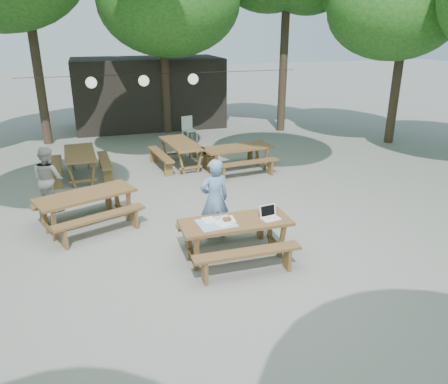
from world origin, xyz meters
TOP-DOWN VIEW (x-y plane):
  - ground at (0.00, 0.00)m, footprint 80.00×80.00m
  - pavilion at (0.50, 10.50)m, footprint 6.00×3.00m
  - main_picnic_table at (0.37, -1.48)m, footprint 2.00×1.58m
  - picnic_table_nw at (-2.19, 0.72)m, footprint 2.35×2.16m
  - picnic_table_ne at (2.05, 3.37)m, footprint 2.08×1.78m
  - picnic_table_far_w at (-2.32, 4.11)m, footprint 1.66×2.03m
  - picnic_table_far_e at (0.59, 4.36)m, footprint 1.81×2.09m
  - woman at (0.24, -0.56)m, footprint 0.64×0.46m
  - second_person at (-3.00, 1.98)m, footprint 0.91×0.92m
  - plastic_chair at (1.53, 7.36)m, footprint 0.55×0.55m
  - laptop at (1.00, -1.55)m, footprint 0.37×0.31m
  - tabletop_clutter at (0.06, -1.47)m, footprint 0.72×0.60m
  - paper_lanterns at (-0.19, 6.00)m, footprint 9.00×0.34m

SIDE VIEW (x-z plane):
  - ground at x=0.00m, z-range 0.00..0.00m
  - plastic_chair at x=1.53m, z-range -0.19..0.71m
  - main_picnic_table at x=0.37m, z-range 0.01..0.76m
  - picnic_table_nw at x=-2.19m, z-range 0.01..0.76m
  - picnic_table_ne at x=2.05m, z-range 0.01..0.76m
  - picnic_table_far_w at x=-2.32m, z-range 0.01..0.76m
  - picnic_table_far_e at x=0.59m, z-range 0.01..0.76m
  - second_person at x=-3.00m, z-range 0.00..1.50m
  - tabletop_clutter at x=0.06m, z-range 0.72..0.80m
  - laptop at x=1.00m, z-range 0.69..0.93m
  - woman at x=0.24m, z-range 0.00..1.65m
  - pavilion at x=0.50m, z-range 0.00..2.80m
  - paper_lanterns at x=-0.19m, z-range 2.21..2.59m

